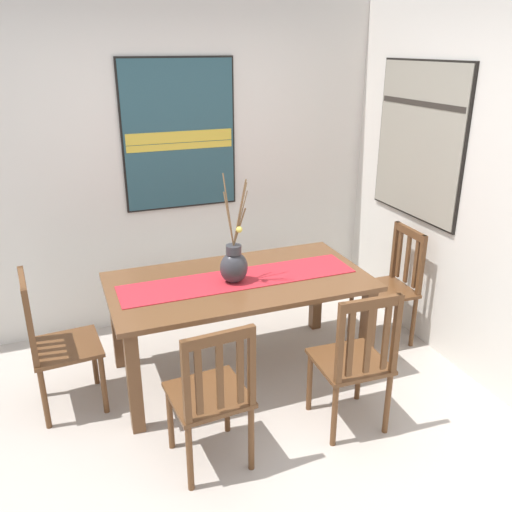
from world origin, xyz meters
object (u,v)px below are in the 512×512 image
(chair_0, at_px, (54,341))
(chair_2, at_px, (355,360))
(dining_table, at_px, (239,293))
(centerpiece_vase, at_px, (234,264))
(painting_on_back_wall, at_px, (179,135))
(chair_1, at_px, (390,285))
(painting_on_side_wall, at_px, (419,141))
(chair_3, at_px, (212,395))

(chair_0, relative_size, chair_2, 1.01)
(dining_table, distance_m, chair_2, 0.96)
(centerpiece_vase, relative_size, painting_on_back_wall, 0.63)
(centerpiece_vase, height_order, painting_on_back_wall, painting_on_back_wall)
(dining_table, height_order, chair_1, chair_1)
(painting_on_side_wall, bearing_deg, chair_2, -136.83)
(dining_table, distance_m, chair_0, 1.25)
(chair_2, relative_size, painting_on_side_wall, 0.81)
(dining_table, xyz_separation_m, chair_3, (-0.46, -0.85, -0.16))
(chair_3, bearing_deg, painting_on_back_wall, 80.08)
(painting_on_back_wall, bearing_deg, chair_1, -35.33)
(chair_1, height_order, painting_on_back_wall, painting_on_back_wall)
(chair_3, bearing_deg, dining_table, 61.56)
(chair_1, distance_m, painting_on_side_wall, 1.13)
(dining_table, height_order, centerpiece_vase, centerpiece_vase)
(chair_0, bearing_deg, chair_2, -26.98)
(centerpiece_vase, distance_m, chair_1, 1.39)
(dining_table, height_order, painting_on_back_wall, painting_on_back_wall)
(dining_table, distance_m, chair_3, 0.98)
(chair_0, height_order, painting_on_back_wall, painting_on_back_wall)
(chair_1, height_order, painting_on_side_wall, painting_on_side_wall)
(chair_2, distance_m, painting_on_back_wall, 2.24)
(chair_3, xyz_separation_m, painting_on_side_wall, (1.99, 1.03, 1.09))
(dining_table, bearing_deg, painting_on_side_wall, 6.86)
(centerpiece_vase, distance_m, chair_2, 1.02)
(chair_1, bearing_deg, chair_0, -179.90)
(painting_on_back_wall, relative_size, painting_on_side_wall, 1.00)
(chair_0, height_order, painting_on_side_wall, painting_on_side_wall)
(chair_2, distance_m, chair_3, 0.90)
(dining_table, bearing_deg, chair_3, -118.44)
(chair_3, bearing_deg, chair_1, 26.60)
(chair_1, distance_m, chair_2, 1.20)
(dining_table, xyz_separation_m, painting_on_back_wall, (-0.13, 1.03, 0.95))
(painting_on_side_wall, bearing_deg, chair_3, -152.58)
(dining_table, bearing_deg, chair_2, -62.21)
(chair_1, xyz_separation_m, painting_on_back_wall, (-1.41, 1.00, 1.11))
(chair_2, bearing_deg, painting_on_back_wall, 107.11)
(centerpiece_vase, height_order, painting_on_side_wall, painting_on_side_wall)
(chair_0, bearing_deg, chair_3, -47.95)
(dining_table, relative_size, painting_on_side_wall, 1.52)
(chair_0, height_order, chair_3, chair_0)
(painting_on_back_wall, bearing_deg, centerpiece_vase, -85.44)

